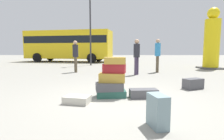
# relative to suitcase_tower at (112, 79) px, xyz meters

# --- Properties ---
(ground_plane) EXTENTS (80.00, 80.00, 0.00)m
(ground_plane) POSITION_rel_suitcase_tower_xyz_m (0.16, -0.18, -0.45)
(ground_plane) COLOR gray
(suitcase_tower) EXTENTS (0.80, 0.61, 1.01)m
(suitcase_tower) POSITION_rel_suitcase_tower_xyz_m (0.00, 0.00, 0.00)
(suitcase_tower) COLOR #26594C
(suitcase_tower) RESTS_ON ground
(suitcase_charcoal_white_trunk) EXTENTS (0.67, 0.53, 0.32)m
(suitcase_charcoal_white_trunk) POSITION_rel_suitcase_tower_xyz_m (2.49, 0.96, -0.29)
(suitcase_charcoal_white_trunk) COLOR #4C4C51
(suitcase_charcoal_white_trunk) RESTS_ON ground
(suitcase_cream_left_side) EXTENTS (0.63, 0.49, 0.16)m
(suitcase_cream_left_side) POSITION_rel_suitcase_tower_xyz_m (-0.78, -0.60, -0.36)
(suitcase_cream_left_side) COLOR beige
(suitcase_cream_left_side) RESTS_ON ground
(suitcase_charcoal_foreground_far) EXTENTS (0.71, 0.38, 0.22)m
(suitcase_charcoal_foreground_far) POSITION_rel_suitcase_tower_xyz_m (0.79, -0.12, -0.34)
(suitcase_charcoal_foreground_far) COLOR #4C4C51
(suitcase_charcoal_foreground_far) RESTS_ON ground
(suitcase_slate_foreground_near) EXTENTS (0.30, 0.43, 0.52)m
(suitcase_slate_foreground_near) POSITION_rel_suitcase_tower_xyz_m (0.73, -1.87, -0.19)
(suitcase_slate_foreground_near) COLOR gray
(suitcase_slate_foreground_near) RESTS_ON ground
(person_bearded_onlooker) EXTENTS (0.30, 0.34, 1.78)m
(person_bearded_onlooker) POSITION_rel_suitcase_tower_xyz_m (2.37, 5.17, 0.62)
(person_bearded_onlooker) COLOR brown
(person_bearded_onlooker) RESTS_ON ground
(person_tourist_with_camera) EXTENTS (0.30, 0.32, 1.70)m
(person_tourist_with_camera) POSITION_rel_suitcase_tower_xyz_m (-2.04, 5.15, 0.57)
(person_tourist_with_camera) COLOR brown
(person_tourist_with_camera) RESTS_ON ground
(person_passerby_in_red) EXTENTS (0.30, 0.31, 1.71)m
(person_passerby_in_red) POSITION_rel_suitcase_tower_xyz_m (1.12, 4.15, 0.58)
(person_passerby_in_red) COLOR #3F334C
(person_passerby_in_red) RESTS_ON ground
(yellow_dummy_statue) EXTENTS (1.31, 1.31, 3.86)m
(yellow_dummy_statue) POSITION_rel_suitcase_tower_xyz_m (6.26, 7.16, 1.26)
(yellow_dummy_statue) COLOR yellow
(yellow_dummy_statue) RESTS_ON ground
(parked_bus) EXTENTS (9.13, 4.05, 3.15)m
(parked_bus) POSITION_rel_suitcase_tower_xyz_m (-4.70, 14.33, 1.39)
(parked_bus) COLOR yellow
(parked_bus) RESTS_ON ground
(lamp_post) EXTENTS (0.36, 0.36, 5.33)m
(lamp_post) POSITION_rel_suitcase_tower_xyz_m (-1.81, 9.67, 3.10)
(lamp_post) COLOR #333338
(lamp_post) RESTS_ON ground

